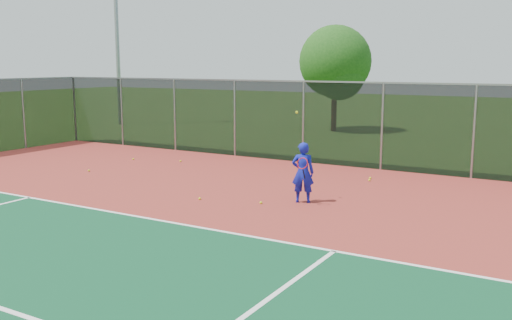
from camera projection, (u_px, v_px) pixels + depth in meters
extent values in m
plane|color=#2E5618|center=(155.00, 283.00, 9.62)|extent=(120.00, 120.00, 0.00)
cube|color=maroon|center=(221.00, 250.00, 11.32)|extent=(30.00, 20.00, 0.02)
cube|color=white|center=(334.00, 251.00, 11.18)|extent=(22.00, 0.10, 0.00)
cube|color=black|center=(382.00, 127.00, 19.59)|extent=(30.00, 0.04, 3.00)
cube|color=gray|center=(384.00, 83.00, 19.34)|extent=(30.00, 0.06, 0.06)
imported|color=#111AA2|center=(303.00, 172.00, 15.02)|extent=(0.69, 0.59, 1.61)
cylinder|color=black|center=(304.00, 174.00, 14.73)|extent=(0.03, 0.15, 0.27)
torus|color=#A51414|center=(302.00, 163.00, 14.60)|extent=(0.30, 0.13, 0.29)
sphere|color=#D3E11A|center=(297.00, 112.00, 14.97)|extent=(0.07, 0.07, 0.07)
sphere|color=#D3E11A|center=(370.00, 178.00, 18.18)|extent=(0.07, 0.07, 0.07)
sphere|color=#D3E11A|center=(261.00, 203.00, 14.97)|extent=(0.07, 0.07, 0.07)
sphere|color=#D3E11A|center=(200.00, 199.00, 15.42)|extent=(0.07, 0.07, 0.07)
sphere|color=#D3E11A|center=(89.00, 171.00, 19.45)|extent=(0.07, 0.07, 0.07)
sphere|color=#D3E11A|center=(181.00, 161.00, 21.34)|extent=(0.07, 0.07, 0.07)
sphere|color=#D3E11A|center=(369.00, 180.00, 17.86)|extent=(0.07, 0.07, 0.07)
sphere|color=#D3E11A|center=(133.00, 159.00, 21.79)|extent=(0.07, 0.07, 0.07)
cylinder|color=gray|center=(116.00, 22.00, 33.69)|extent=(0.24, 0.24, 12.20)
cylinder|color=#3A2515|center=(334.00, 111.00, 31.18)|extent=(0.30, 0.30, 2.19)
sphere|color=#194612|center=(335.00, 61.00, 30.73)|extent=(3.90, 3.90, 3.90)
sphere|color=#194612|center=(340.00, 75.00, 30.40)|extent=(2.68, 2.68, 2.68)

